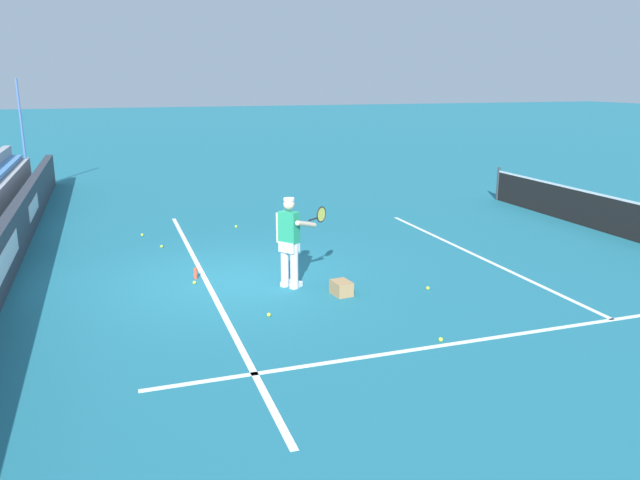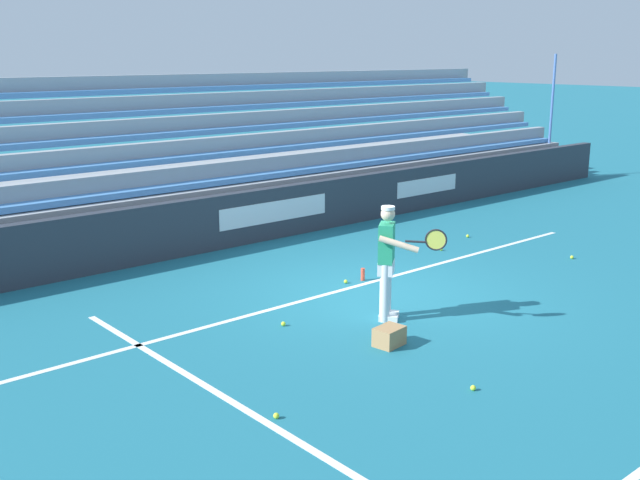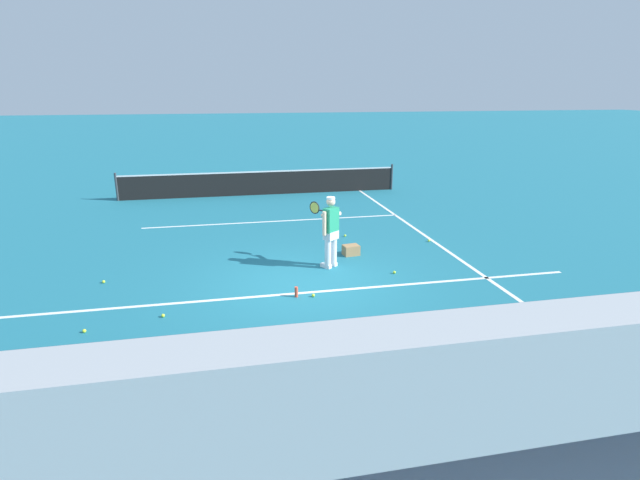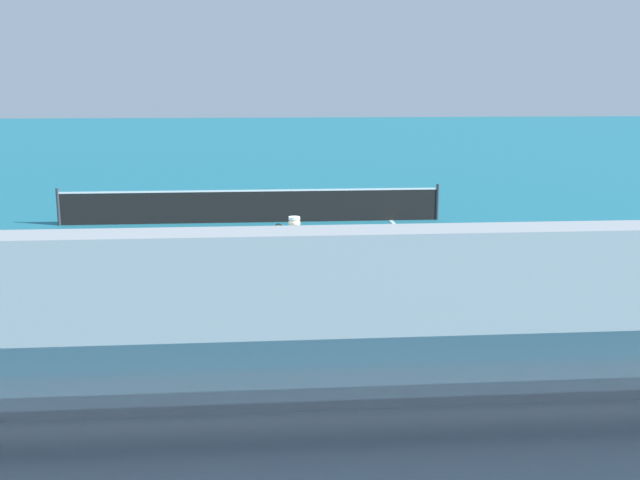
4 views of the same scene
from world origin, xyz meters
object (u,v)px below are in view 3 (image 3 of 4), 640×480
at_px(tennis_ball_far_left, 163,316).
at_px(tennis_ball_near_player, 84,331).
at_px(tennis_net, 262,183).
at_px(tennis_player, 330,231).
at_px(tennis_ball_on_baseline, 104,282).
at_px(tennis_ball_far_right, 313,295).
at_px(ball_box_cardboard, 351,250).
at_px(tennis_ball_midcourt, 345,236).
at_px(tennis_ball_stray_back, 394,272).
at_px(tennis_ball_by_box, 429,241).
at_px(water_bottle, 296,292).

bearing_deg(tennis_ball_far_left, tennis_ball_near_player, -164.49).
relative_size(tennis_ball_far_left, tennis_net, 0.01).
relative_size(tennis_player, tennis_ball_on_baseline, 25.98).
bearing_deg(tennis_net, tennis_ball_far_right, -89.72).
bearing_deg(tennis_ball_far_right, ball_box_cardboard, 59.12).
bearing_deg(tennis_net, tennis_ball_near_player, -110.40).
height_order(ball_box_cardboard, tennis_ball_midcourt, ball_box_cardboard).
height_order(tennis_player, tennis_net, tennis_player).
distance_m(ball_box_cardboard, tennis_ball_far_right, 2.87).
bearing_deg(tennis_ball_near_player, tennis_ball_stray_back, 14.64).
height_order(tennis_ball_stray_back, tennis_ball_far_right, same).
bearing_deg(tennis_ball_midcourt, tennis_ball_far_right, -113.02).
distance_m(tennis_ball_far_right, tennis_ball_by_box, 5.02).
bearing_deg(tennis_net, tennis_ball_midcourt, -74.51).
distance_m(tennis_ball_midcourt, tennis_ball_stray_back, 3.17).
distance_m(water_bottle, tennis_net, 10.50).
bearing_deg(ball_box_cardboard, tennis_net, 100.68).
xyz_separation_m(tennis_ball_midcourt, tennis_ball_near_player, (-5.99, -4.81, 0.00)).
height_order(tennis_ball_near_player, tennis_ball_far_right, same).
bearing_deg(tennis_ball_far_left, tennis_ball_by_box, 26.96).
bearing_deg(tennis_ball_near_player, water_bottle, 11.43).
xyz_separation_m(tennis_ball_far_right, water_bottle, (-0.34, 0.07, 0.08)).
bearing_deg(tennis_ball_far_right, water_bottle, 168.51).
height_order(tennis_ball_stray_back, tennis_ball_far_left, same).
bearing_deg(water_bottle, tennis_ball_midcourt, 62.66).
height_order(ball_box_cardboard, tennis_ball_far_left, ball_box_cardboard).
distance_m(tennis_ball_stray_back, water_bottle, 2.59).
xyz_separation_m(tennis_player, water_bottle, (-1.09, -1.64, -0.78)).
bearing_deg(tennis_ball_midcourt, tennis_ball_stray_back, -83.43).
relative_size(water_bottle, tennis_net, 0.02).
distance_m(tennis_ball_on_baseline, water_bottle, 4.36).
relative_size(tennis_player, tennis_ball_far_right, 25.98).
bearing_deg(tennis_ball_far_left, tennis_ball_midcourt, 43.54).
height_order(tennis_ball_near_player, tennis_ball_by_box, same).
height_order(tennis_ball_stray_back, tennis_net, tennis_net).
bearing_deg(ball_box_cardboard, tennis_ball_stray_back, -67.60).
xyz_separation_m(tennis_ball_near_player, tennis_net, (4.19, 11.28, 0.46)).
relative_size(tennis_ball_midcourt, tennis_net, 0.01).
height_order(tennis_ball_midcourt, tennis_net, tennis_net).
bearing_deg(tennis_ball_near_player, tennis_player, 25.97).
bearing_deg(ball_box_cardboard, tennis_ball_far_left, -147.43).
xyz_separation_m(tennis_player, ball_box_cardboard, (0.73, 0.75, -0.76)).
xyz_separation_m(tennis_ball_on_baseline, tennis_ball_far_left, (1.44, -2.05, 0.00)).
bearing_deg(tennis_ball_by_box, water_bottle, -144.29).
bearing_deg(tennis_ball_far_right, tennis_ball_midcourt, 66.98).
height_order(tennis_ball_stray_back, tennis_ball_on_baseline, same).
bearing_deg(tennis_ball_far_left, tennis_ball_on_baseline, 125.06).
bearing_deg(tennis_ball_midcourt, tennis_ball_by_box, -23.77).
distance_m(tennis_player, tennis_ball_by_box, 3.58).
bearing_deg(tennis_ball_near_player, tennis_ball_far_left, 15.51).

